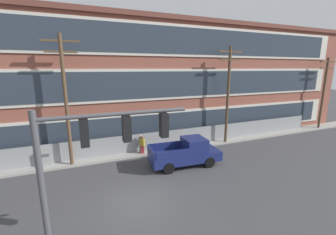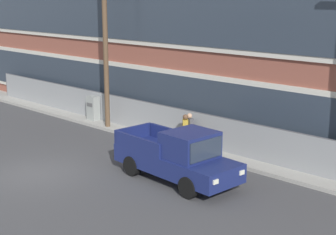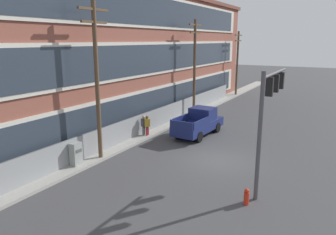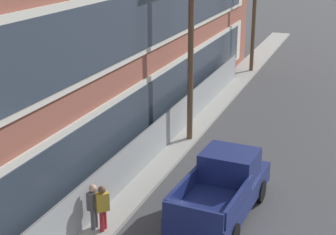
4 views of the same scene
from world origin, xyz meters
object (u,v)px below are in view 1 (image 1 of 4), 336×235
pickup_truck_navy (187,153)px  utility_pole_near_corner (66,97)px  utility_pole_far_east (324,90)px  pedestrian_near_cabinet (142,144)px  pedestrian_by_fence (141,143)px  utility_pole_midblock (228,91)px  traffic_signal_mast (93,155)px  electrical_cabinet (46,158)px

pickup_truck_navy → utility_pole_near_corner: utility_pole_near_corner is taller
utility_pole_far_east → pedestrian_near_cabinet: size_ratio=4.97×
utility_pole_far_east → pedestrian_by_fence: size_ratio=4.97×
pedestrian_by_fence → utility_pole_far_east: bearing=-0.7°
utility_pole_midblock → utility_pole_far_east: 13.72m
pedestrian_by_fence → traffic_signal_mast: bearing=-113.6°
pickup_truck_navy → utility_pole_far_east: (19.61, 3.23, 3.71)m
pickup_truck_navy → utility_pole_midblock: 7.84m
electrical_cabinet → utility_pole_near_corner: bearing=-12.6°
pickup_truck_navy → pedestrian_by_fence: pickup_truck_navy is taller
traffic_signal_mast → electrical_cabinet: bearing=104.9°
traffic_signal_mast → utility_pole_far_east: (26.60, 9.90, 0.32)m
pickup_truck_navy → utility_pole_midblock: size_ratio=0.60×
utility_pole_far_east → pedestrian_by_fence: (-22.15, 0.28, -3.71)m
electrical_cabinet → utility_pole_midblock: bearing=-1.4°
pickup_truck_navy → pedestrian_near_cabinet: 4.07m
pickup_truck_navy → pedestrian_by_fence: 4.33m
electrical_cabinet → pedestrian_by_fence: size_ratio=0.89×
utility_pole_near_corner → pickup_truck_navy: bearing=-21.5°
traffic_signal_mast → pedestrian_by_fence: traffic_signal_mast is taller
utility_pole_midblock → pedestrian_near_cabinet: utility_pole_midblock is taller
pickup_truck_navy → utility_pole_midblock: (5.90, 3.15, 4.10)m
utility_pole_midblock → pedestrian_near_cabinet: 9.36m
traffic_signal_mast → pedestrian_near_cabinet: size_ratio=3.55×
utility_pole_far_east → pedestrian_by_fence: utility_pole_far_east is taller
traffic_signal_mast → utility_pole_near_corner: 9.92m
utility_pole_midblock → pedestrian_by_fence: size_ratio=5.42×
utility_pole_midblock → electrical_cabinet: utility_pole_midblock is taller
pickup_truck_navy → utility_pole_far_east: 20.22m
utility_pole_far_east → pickup_truck_navy: bearing=-170.7°
pickup_truck_navy → utility_pole_far_east: size_ratio=0.65×
pickup_truck_navy → pedestrian_near_cabinet: bearing=128.3°
utility_pole_near_corner → utility_pole_midblock: utility_pole_near_corner is taller
utility_pole_near_corner → utility_pole_midblock: bearing=-0.0°
pickup_truck_navy → utility_pole_near_corner: bearing=158.5°
utility_pole_near_corner → utility_pole_midblock: (13.91, -0.01, -0.15)m
utility_pole_far_east → pedestrian_by_fence: bearing=179.3°
electrical_cabinet → pedestrian_by_fence: 7.18m
utility_pole_near_corner → utility_pole_far_east: 27.63m
utility_pole_near_corner → pedestrian_near_cabinet: 6.94m
utility_pole_near_corner → utility_pole_midblock: size_ratio=1.03×
pickup_truck_navy → pedestrian_near_cabinet: (-2.52, 3.20, 0.00)m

